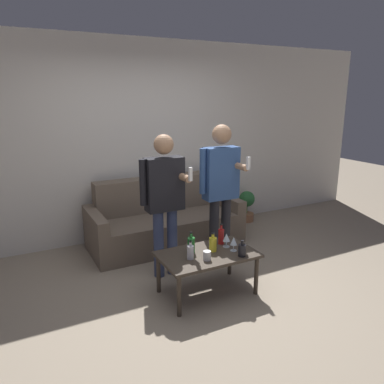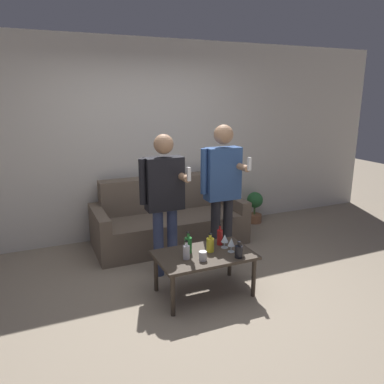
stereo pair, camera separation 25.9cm
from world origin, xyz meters
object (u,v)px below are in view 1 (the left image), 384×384
coffee_table (207,258)px  bottle_orange (221,236)px  person_standing_left (164,195)px  person_standing_right (221,183)px  couch (164,221)px

coffee_table → bottle_orange: size_ratio=4.33×
coffee_table → person_standing_left: size_ratio=0.61×
coffee_table → person_standing_right: (0.49, 0.57, 0.59)m
person_standing_left → person_standing_right: person_standing_right is taller
couch → coffee_table: bearing=-95.7°
bottle_orange → person_standing_right: person_standing_right is taller
person_standing_left → couch: bearing=67.8°
coffee_table → bottle_orange: (0.25, 0.15, 0.14)m
coffee_table → bottle_orange: bottle_orange is taller
coffee_table → person_standing_right: 0.95m
couch → bottle_orange: bearing=-85.4°
bottle_orange → person_standing_right: 0.67m
person_standing_right → coffee_table: bearing=-130.8°
couch → coffee_table: 1.45m
person_standing_right → couch: bearing=111.7°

